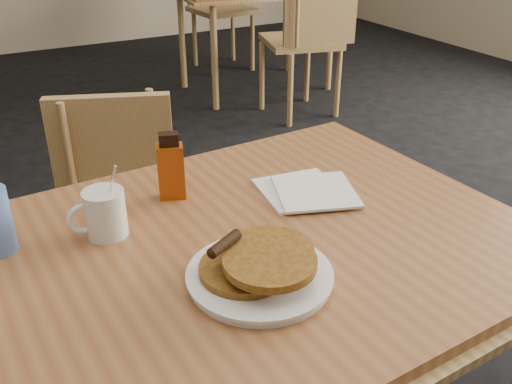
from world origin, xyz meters
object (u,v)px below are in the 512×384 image
at_px(chair_neighbor_near, 310,26).
at_px(coffee_mug, 104,213).
at_px(chair_main_far, 127,207).
at_px(main_table, 214,269).
at_px(pancake_plate, 260,269).
at_px(syrup_bottle, 171,168).

bearing_deg(chair_neighbor_near, coffee_mug, -116.50).
height_order(chair_main_far, chair_neighbor_near, chair_neighbor_near).
relative_size(main_table, coffee_mug, 8.84).
bearing_deg(chair_main_far, chair_neighbor_near, 63.08).
bearing_deg(main_table, coffee_mug, 136.42).
bearing_deg(pancake_plate, syrup_bottle, 93.28).
height_order(pancake_plate, syrup_bottle, syrup_bottle).
distance_m(main_table, coffee_mug, 0.24).
relative_size(main_table, chair_neighbor_near, 1.32).
relative_size(main_table, chair_main_far, 1.63).
bearing_deg(chair_neighbor_near, pancake_plate, -109.88).
xyz_separation_m(main_table, syrup_bottle, (0.01, 0.24, 0.11)).
relative_size(main_table, pancake_plate, 5.20).
xyz_separation_m(main_table, chair_neighbor_near, (1.67, 2.20, -0.11)).
distance_m(chair_main_far, pancake_plate, 0.88).
distance_m(chair_neighbor_near, pancake_plate, 2.85).
xyz_separation_m(chair_main_far, chair_neighbor_near, (1.65, 1.49, 0.12)).
distance_m(chair_main_far, chair_neighbor_near, 2.23).
bearing_deg(syrup_bottle, main_table, -74.37).
bearing_deg(syrup_bottle, chair_neighbor_near, 68.06).
bearing_deg(chair_main_far, coffee_mug, -87.35).
relative_size(chair_main_far, syrup_bottle, 5.41).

